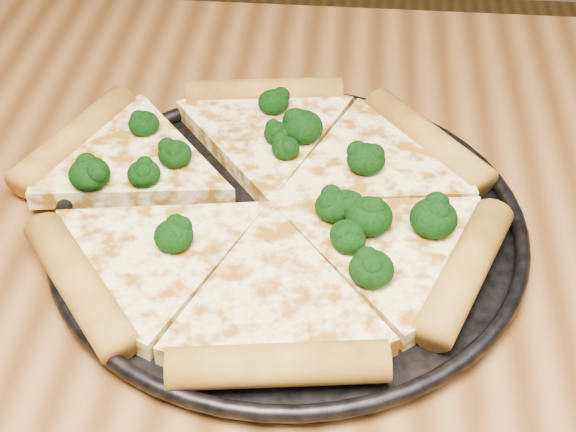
{
  "coord_description": "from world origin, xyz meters",
  "views": [
    {
      "loc": [
        -0.0,
        -0.35,
        1.16
      ],
      "look_at": [
        -0.05,
        0.1,
        0.77
      ],
      "focal_mm": 52.97,
      "sensor_mm": 36.0,
      "label": 1
    }
  ],
  "objects": [
    {
      "name": "broccoli_florets",
      "position": [
        -0.05,
        0.12,
        0.78
      ],
      "size": [
        0.28,
        0.21,
        0.02
      ],
      "color": "black",
      "rests_on": "pizza"
    },
    {
      "name": "pizza",
      "position": [
        -0.06,
        0.11,
        0.77
      ],
      "size": [
        0.37,
        0.33,
        0.03
      ],
      "rotation": [
        0.0,
        0.0,
        0.14
      ],
      "color": "#FFF49C",
      "rests_on": "pizza_pan"
    },
    {
      "name": "dining_table",
      "position": [
        0.0,
        0.0,
        0.66
      ],
      "size": [
        1.2,
        0.9,
        0.75
      ],
      "color": "brown",
      "rests_on": "ground"
    },
    {
      "name": "pizza_pan",
      "position": [
        -0.05,
        0.1,
        0.76
      ],
      "size": [
        0.34,
        0.34,
        0.02
      ],
      "color": "black",
      "rests_on": "dining_table"
    }
  ]
}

